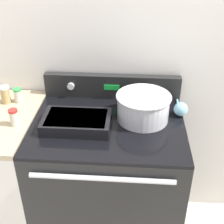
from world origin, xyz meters
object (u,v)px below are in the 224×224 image
(ladle, at_px, (181,109))
(spice_jar_white_cap, at_px, (5,95))
(spice_jar_red_cap, at_px, (14,117))
(mixing_bowl, at_px, (143,106))
(spice_jar_green_cap, at_px, (18,95))
(casserole_dish, at_px, (77,121))

(ladle, height_order, spice_jar_white_cap, spice_jar_white_cap)
(spice_jar_red_cap, relative_size, spice_jar_white_cap, 0.88)
(mixing_bowl, height_order, spice_jar_red_cap, mixing_bowl)
(ladle, relative_size, spice_jar_white_cap, 2.64)
(ladle, height_order, spice_jar_green_cap, spice_jar_green_cap)
(mixing_bowl, xyz_separation_m, spice_jar_white_cap, (-0.79, 0.10, -0.02))
(ladle, xyz_separation_m, spice_jar_red_cap, (-0.87, -0.19, 0.02))
(ladle, bearing_deg, spice_jar_green_cap, 176.67)
(casserole_dish, height_order, ladle, ladle)
(mixing_bowl, xyz_separation_m, casserole_dish, (-0.34, -0.10, -0.05))
(casserole_dish, bearing_deg, spice_jar_red_cap, -176.40)
(casserole_dish, height_order, spice_jar_white_cap, spice_jar_white_cap)
(ladle, relative_size, spice_jar_red_cap, 3.00)
(spice_jar_white_cap, bearing_deg, mixing_bowl, -7.36)
(spice_jar_green_cap, bearing_deg, spice_jar_white_cap, -167.42)
(casserole_dish, height_order, spice_jar_red_cap, spice_jar_red_cap)
(casserole_dish, distance_m, spice_jar_white_cap, 0.49)
(casserole_dish, xyz_separation_m, spice_jar_white_cap, (-0.45, 0.20, 0.03))
(casserole_dish, relative_size, spice_jar_green_cap, 4.09)
(spice_jar_green_cap, distance_m, spice_jar_white_cap, 0.07)
(mixing_bowl, relative_size, casserole_dish, 0.84)
(casserole_dish, relative_size, ladle, 1.28)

